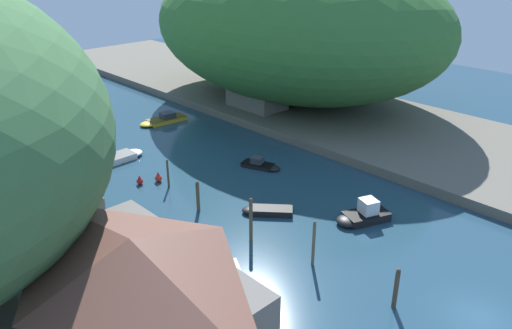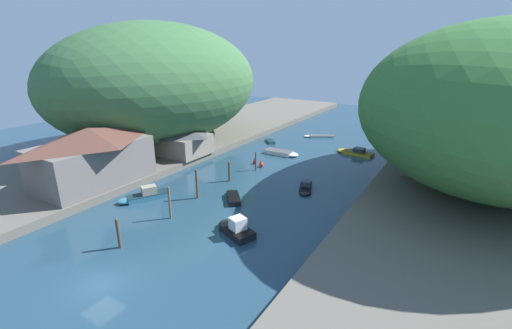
{
  "view_description": "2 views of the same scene",
  "coord_description": "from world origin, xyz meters",
  "views": [
    {
      "loc": [
        -26.77,
        -7.91,
        21.32
      ],
      "look_at": [
        2.1,
        22.1,
        2.57
      ],
      "focal_mm": 35.0,
      "sensor_mm": 36.0,
      "label": 1
    },
    {
      "loc": [
        21.87,
        -12.11,
        17.39
      ],
      "look_at": [
        -1.24,
        24.74,
        2.32
      ],
      "focal_mm": 24.0,
      "sensor_mm": 36.0,
      "label": 2
    }
  ],
  "objects": [
    {
      "name": "boat_navy_launch",
      "position": [
        -9.34,
        12.34,
        0.48
      ],
      "size": [
        4.29,
        6.03,
        1.61
      ],
      "rotation": [
        0.0,
        0.0,
        2.64
      ],
      "color": "teal",
      "rests_on": "water_surface"
    },
    {
      "name": "hillside_left",
      "position": [
        -24.88,
        30.55,
        11.22
      ],
      "size": [
        29.12,
        40.77,
        20.47
      ],
      "color": "#3D6B3D",
      "rests_on": "left_bank"
    },
    {
      "name": "boathouse_shed",
      "position": [
        -15.72,
        26.36,
        3.28
      ],
      "size": [
        7.12,
        7.19,
        4.46
      ],
      "color": "gray",
      "rests_on": "left_bank"
    },
    {
      "name": "mooring_post_fourth",
      "position": [
        -4.23,
        22.68,
        1.41
      ],
      "size": [
        0.31,
        0.31,
        2.81
      ],
      "color": "brown",
      "rests_on": "water_surface"
    },
    {
      "name": "mooring_post_second",
      "position": [
        -3.2,
        10.72,
        1.83
      ],
      "size": [
        0.23,
        0.23,
        3.64
      ],
      "color": "brown",
      "rests_on": "water_surface"
    },
    {
      "name": "boat_white_cruiser",
      "position": [
        -9.65,
        43.1,
        0.21
      ],
      "size": [
        3.42,
        3.4,
        0.42
      ],
      "rotation": [
        0.0,
        0.0,
        0.79
      ],
      "color": "teal",
      "rests_on": "water_surface"
    },
    {
      "name": "boat_red_skiff",
      "position": [
        -3.66,
        37.11,
        0.31
      ],
      "size": [
        5.95,
        2.27,
        0.62
      ],
      "rotation": [
        0.0,
        0.0,
        4.74
      ],
      "color": "white",
      "rests_on": "water_surface"
    },
    {
      "name": "boat_yellow_tender",
      "position": [
        4.42,
        11.83,
        0.57
      ],
      "size": [
        4.99,
        3.49,
        1.91
      ],
      "rotation": [
        0.0,
        0.0,
        1.19
      ],
      "color": "black",
      "rests_on": "water_surface"
    },
    {
      "name": "channel_buoy_near",
      "position": [
        -5.13,
        30.6,
        0.37
      ],
      "size": [
        0.63,
        0.63,
        0.94
      ],
      "color": "red",
      "rests_on": "water_surface"
    },
    {
      "name": "mooring_post_nearest",
      "position": [
        -2.98,
        4.19,
        1.49
      ],
      "size": [
        0.3,
        0.3,
        2.95
      ],
      "color": "#4C3D2D",
      "rests_on": "water_surface"
    },
    {
      "name": "hillside_right",
      "position": [
        24.88,
        38.29,
        10.81
      ],
      "size": [
        31.72,
        44.4,
        19.67
      ],
      "color": "#387033",
      "rests_on": "right_bank"
    },
    {
      "name": "right_bank",
      "position": [
        23.78,
        30.0,
        0.49
      ],
      "size": [
        22.0,
        120.0,
        0.98
      ],
      "color": "#666056",
      "rests_on": "ground"
    },
    {
      "name": "boat_far_upstream",
      "position": [
        -3.17,
        51.5,
        0.19
      ],
      "size": [
        5.96,
        4.29,
        0.38
      ],
      "rotation": [
        0.0,
        0.0,
        2.11
      ],
      "color": "white",
      "rests_on": "water_surface"
    },
    {
      "name": "mooring_post_middle",
      "position": [
        -4.19,
        16.13,
        1.86
      ],
      "size": [
        0.28,
        0.28,
        3.71
      ],
      "color": "brown",
      "rests_on": "water_surface"
    },
    {
      "name": "left_bank",
      "position": [
        -23.78,
        30.0,
        0.49
      ],
      "size": [
        22.0,
        120.0,
        0.98
      ],
      "color": "#666056",
      "rests_on": "ground"
    },
    {
      "name": "boat_mid_channel",
      "position": [
        6.54,
        43.96,
        0.36
      ],
      "size": [
        6.37,
        2.67,
        1.18
      ],
      "rotation": [
        0.0,
        0.0,
        1.47
      ],
      "color": "gold",
      "rests_on": "water_surface"
    },
    {
      "name": "boat_small_dinghy",
      "position": [
        -0.44,
        18.27,
        0.28
      ],
      "size": [
        3.9,
        4.11,
        0.57
      ],
      "rotation": [
        0.0,
        0.0,
        0.74
      ],
      "color": "black",
      "rests_on": "water_surface"
    },
    {
      "name": "channel_buoy_far",
      "position": [
        -3.52,
        29.86,
        0.41
      ],
      "size": [
        0.7,
        0.7,
        1.04
      ],
      "color": "red",
      "rests_on": "water_surface"
    },
    {
      "name": "right_bank_cottage",
      "position": [
        17.68,
        38.13,
        3.78
      ],
      "size": [
        4.87,
        8.01,
        5.43
      ],
      "color": "slate",
      "rests_on": "right_bank"
    },
    {
      "name": "boat_open_rowboat",
      "position": [
        5.89,
        25.27,
        0.33
      ],
      "size": [
        2.83,
        4.33,
        1.09
      ],
      "rotation": [
        0.0,
        0.0,
        3.51
      ],
      "color": "black",
      "rests_on": "water_surface"
    },
    {
      "name": "waterfront_building",
      "position": [
        -16.9,
        11.29,
        4.63
      ],
      "size": [
        8.37,
        14.23,
        7.08
      ],
      "color": "slate",
      "rests_on": "left_bank"
    },
    {
      "name": "person_on_quay",
      "position": [
        -14.65,
        8.32,
        1.96
      ],
      "size": [
        0.32,
        0.43,
        1.69
      ],
      "rotation": [
        0.0,
        0.0,
        1.86
      ],
      "color": "#282D3D",
      "rests_on": "left_bank"
    },
    {
      "name": "mooring_post_farthest",
      "position": [
        -3.47,
        28.22,
        1.42
      ],
      "size": [
        0.2,
        0.2,
        2.82
      ],
      "color": "brown",
      "rests_on": "water_surface"
    },
    {
      "name": "water_surface",
      "position": [
        0.0,
        30.0,
        0.0
      ],
      "size": [
        130.0,
        130.0,
        0.0
      ],
      "primitive_type": "plane",
      "color": "#234256",
      "rests_on": "ground"
    }
  ]
}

